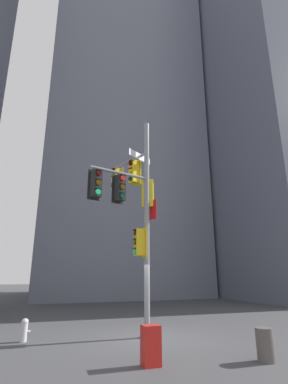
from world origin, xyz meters
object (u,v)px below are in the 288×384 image
(signal_pole_assembly, at_px, (132,200))
(trash_bin, at_px, (265,345))
(newspaper_box, at_px, (151,345))
(fire_hydrant, at_px, (24,329))

(signal_pole_assembly, height_order, trash_bin, signal_pole_assembly)
(newspaper_box, bearing_deg, signal_pole_assembly, 81.21)
(signal_pole_assembly, height_order, fire_hydrant, signal_pole_assembly)
(fire_hydrant, xyz_separation_m, trash_bin, (5.97, -4.49, 0.02))
(signal_pole_assembly, bearing_deg, trash_bin, -59.14)
(fire_hydrant, height_order, newspaper_box, newspaper_box)
(fire_hydrant, bearing_deg, newspaper_box, -51.59)
(signal_pole_assembly, relative_size, newspaper_box, 9.07)
(signal_pole_assembly, distance_m, fire_hydrant, 5.86)
(signal_pole_assembly, distance_m, newspaper_box, 5.68)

